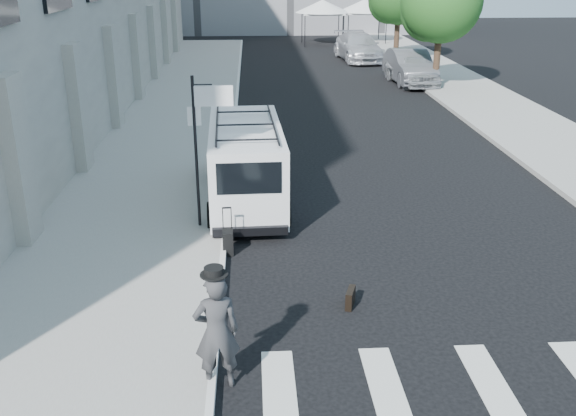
{
  "coord_description": "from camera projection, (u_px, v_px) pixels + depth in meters",
  "views": [
    {
      "loc": [
        -1.32,
        -10.81,
        6.01
      ],
      "look_at": [
        -0.63,
        1.23,
        1.3
      ],
      "focal_mm": 40.0,
      "sensor_mm": 36.0,
      "label": 1
    }
  ],
  "objects": [
    {
      "name": "parked_car_c",
      "position": [
        359.0,
        47.0,
        40.11
      ],
      "size": [
        2.8,
        5.86,
        1.65
      ],
      "primitive_type": "imported",
      "rotation": [
        0.0,
        0.0,
        0.09
      ],
      "color": "#B3B5BC",
      "rests_on": "ground"
    },
    {
      "name": "ground",
      "position": [
        325.0,
        294.0,
        12.3
      ],
      "size": [
        120.0,
        120.0,
        0.0
      ],
      "primitive_type": "plane",
      "color": "black",
      "rests_on": "ground"
    },
    {
      "name": "briefcase",
      "position": [
        350.0,
        298.0,
        11.81
      ],
      "size": [
        0.25,
        0.46,
        0.34
      ],
      "primitive_type": "cube",
      "rotation": [
        0.0,
        0.0,
        -0.31
      ],
      "color": "black",
      "rests_on": "ground"
    },
    {
      "name": "parked_car_b",
      "position": [
        410.0,
        66.0,
        32.84
      ],
      "size": [
        1.89,
        5.13,
        1.68
      ],
      "primitive_type": "imported",
      "rotation": [
        0.0,
        0.0,
        0.02
      ],
      "color": "slate",
      "rests_on": "ground"
    },
    {
      "name": "sidewalk_left",
      "position": [
        182.0,
        110.0,
        26.93
      ],
      "size": [
        4.5,
        48.0,
        0.15
      ],
      "primitive_type": "cube",
      "color": "gray",
      "rests_on": "ground"
    },
    {
      "name": "tent_right",
      "position": [
        365.0,
        6.0,
        47.51
      ],
      "size": [
        4.0,
        4.0,
        3.2
      ],
      "color": "black",
      "rests_on": "ground"
    },
    {
      "name": "sign_pole",
      "position": [
        205.0,
        121.0,
        14.19
      ],
      "size": [
        1.03,
        0.07,
        3.5
      ],
      "color": "black",
      "rests_on": "sidewalk_left"
    },
    {
      "name": "cargo_van",
      "position": [
        246.0,
        162.0,
        16.58
      ],
      "size": [
        2.09,
        5.53,
        2.08
      ],
      "rotation": [
        0.0,
        0.0,
        0.04
      ],
      "color": "white",
      "rests_on": "ground"
    },
    {
      "name": "suitcase",
      "position": [
        228.0,
        242.0,
        13.89
      ],
      "size": [
        0.24,
        0.38,
        1.02
      ],
      "rotation": [
        0.0,
        0.0,
        0.05
      ],
      "color": "black",
      "rests_on": "ground"
    },
    {
      "name": "sidewalk_right",
      "position": [
        463.0,
        88.0,
        31.35
      ],
      "size": [
        4.0,
        56.0,
        0.15
      ],
      "primitive_type": "cube",
      "color": "gray",
      "rests_on": "ground"
    },
    {
      "name": "parked_car_a",
      "position": [
        412.0,
        70.0,
        32.35
      ],
      "size": [
        2.22,
        4.64,
        1.53
      ],
      "primitive_type": "imported",
      "rotation": [
        0.0,
        0.0,
        0.09
      ],
      "color": "#9EA1A5",
      "rests_on": "ground"
    },
    {
      "name": "businessman",
      "position": [
        217.0,
        332.0,
        9.33
      ],
      "size": [
        0.74,
        0.54,
        1.86
      ],
      "primitive_type": "imported",
      "rotation": [
        0.0,
        0.0,
        3.3
      ],
      "color": "#343336",
      "rests_on": "ground"
    },
    {
      "name": "tent_left",
      "position": [
        323.0,
        7.0,
        46.87
      ],
      "size": [
        4.0,
        4.0,
        3.2
      ],
      "color": "black",
      "rests_on": "ground"
    },
    {
      "name": "tree_near",
      "position": [
        438.0,
        5.0,
        30.0
      ],
      "size": [
        3.8,
        3.83,
        6.03
      ],
      "color": "black",
      "rests_on": "ground"
    }
  ]
}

